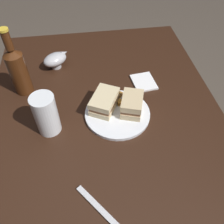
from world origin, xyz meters
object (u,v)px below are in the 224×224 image
cider_bottle (18,69)px  plate (117,114)px  gravy_boat (55,59)px  sandwich_half_left (132,104)px  pint_glass (47,116)px  sandwich_half_right (105,101)px  fork (100,209)px  napkin (144,82)px

cider_bottle → plate: bearing=62.2°
gravy_boat → cider_bottle: (0.14, -0.13, 0.07)m
gravy_boat → cider_bottle: bearing=-42.6°
sandwich_half_left → pint_glass: size_ratio=0.80×
plate → sandwich_half_right: size_ratio=1.64×
gravy_boat → pint_glass: bearing=-3.2°
plate → sandwich_half_right: sandwich_half_right is taller
sandwich_half_right → cider_bottle: cider_bottle is taller
pint_glass → fork: pint_glass is taller
gravy_boat → napkin: size_ratio=1.18×
gravy_boat → plate: bearing=34.9°
plate → napkin: (-0.16, 0.14, -0.00)m
sandwich_half_right → napkin: sandwich_half_right is taller
plate → napkin: 0.21m
cider_bottle → fork: size_ratio=1.52×
plate → fork: size_ratio=1.34×
cider_bottle → napkin: 0.50m
sandwich_half_left → pint_glass: pint_glass is taller
gravy_boat → fork: size_ratio=0.72×
plate → sandwich_half_left: bearing=93.7°
sandwich_half_right → napkin: bearing=125.3°
plate → cider_bottle: (-0.19, -0.35, 0.10)m
pint_glass → cider_bottle: bearing=-153.6°
pint_glass → napkin: 0.43m
pint_glass → cider_bottle: (-0.22, -0.11, 0.04)m
sandwich_half_left → napkin: (-0.16, 0.08, -0.04)m
sandwich_half_left → cider_bottle: bearing=-114.2°
sandwich_half_left → cider_bottle: size_ratio=0.45×
cider_bottle → fork: bearing=25.6°
sandwich_half_right → cider_bottle: size_ratio=0.54×
sandwich_half_right → gravy_boat: (-0.29, -0.18, -0.00)m
fork → sandwich_half_left: bearing=-62.7°
gravy_boat → cider_bottle: size_ratio=0.48×
cider_bottle → napkin: cider_bottle is taller
pint_glass → fork: 0.34m
sandwich_half_right → fork: 0.38m
gravy_boat → fork: (0.66, 0.12, -0.04)m
gravy_boat → fork: bearing=10.6°
sandwich_half_left → sandwich_half_right: (-0.03, -0.09, -0.00)m
sandwich_half_left → gravy_boat: 0.42m
sandwich_half_left → cider_bottle: 0.45m
sandwich_half_left → fork: (0.34, -0.16, -0.04)m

